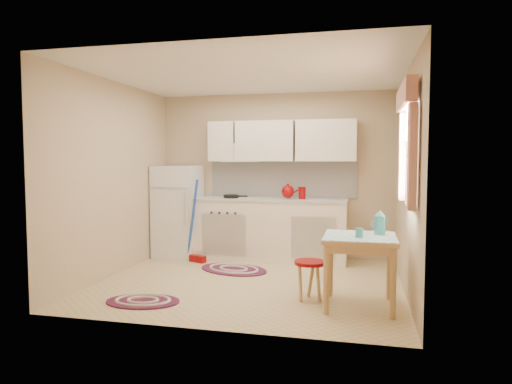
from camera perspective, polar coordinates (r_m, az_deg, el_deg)
room_shell at (r=5.66m, az=1.33°, el=5.10°), size 3.64×3.60×2.52m
fridge at (r=7.16m, az=-9.72°, el=-2.37°), size 0.65×0.60×1.40m
broom at (r=6.68m, az=-7.35°, el=-3.66°), size 0.30×0.22×1.20m
base_cabinets at (r=6.82m, az=1.76°, el=-4.83°), size 2.25×0.60×0.88m
countertop at (r=6.76m, az=1.77°, el=-0.98°), size 2.27×0.62×0.04m
frying_pan at (r=6.85m, az=-3.15°, el=-0.54°), size 0.23×0.23×0.05m
red_kettle at (r=6.71m, az=4.01°, el=0.04°), size 0.26×0.25×0.21m
red_canister at (r=6.68m, az=5.78°, el=-0.20°), size 0.11×0.11×0.16m
table at (r=4.80m, az=12.80°, el=-9.69°), size 0.72×0.72×0.72m
stool at (r=4.97m, az=6.76°, el=-10.92°), size 0.34×0.34×0.42m
coffee_pot at (r=4.83m, az=15.21°, el=-3.70°), size 0.17×0.16×0.26m
mug at (r=4.62m, az=12.78°, el=-5.03°), size 0.08×0.08×0.10m
rug_center at (r=6.28m, az=-2.82°, el=-9.63°), size 1.15×0.95×0.02m
rug_left at (r=5.06m, az=-13.96°, el=-13.12°), size 0.83×0.60×0.02m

